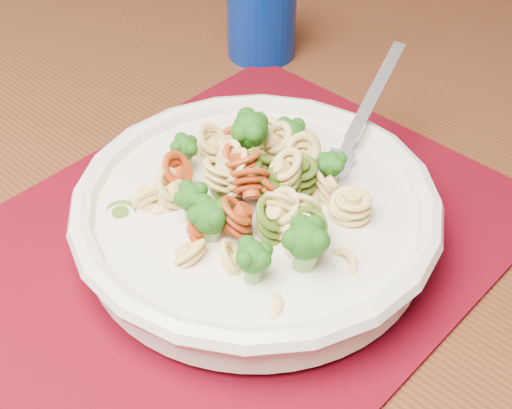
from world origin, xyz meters
TOP-DOWN VIEW (x-y plane):
  - dining_table at (0.58, -0.04)m, footprint 1.41×1.09m
  - placemat at (0.57, -0.16)m, footprint 0.52×0.45m
  - pasta_bowl at (0.59, -0.17)m, footprint 0.28×0.28m
  - pasta_broccoli_heap at (0.59, -0.17)m, footprint 0.24×0.24m
  - fork at (0.67, -0.17)m, footprint 0.17×0.11m
  - tumbler at (0.76, 0.08)m, footprint 0.07×0.07m

SIDE VIEW (x-z plane):
  - dining_table at x=0.58m, z-range 0.27..1.04m
  - placemat at x=0.57m, z-range 0.77..0.78m
  - pasta_bowl at x=0.59m, z-range 0.78..0.83m
  - tumbler at x=0.76m, z-range 0.77..0.87m
  - fork at x=0.67m, z-range 0.78..0.86m
  - pasta_broccoli_heap at x=0.59m, z-range 0.79..0.85m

